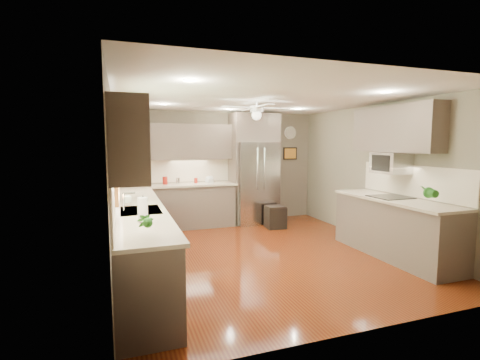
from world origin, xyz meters
TOP-DOWN VIEW (x-y plane):
  - floor at (0.00, 0.00)m, footprint 5.00×5.00m
  - ceiling at (0.00, 0.00)m, footprint 5.00×5.00m
  - wall_back at (0.00, 2.50)m, footprint 4.50×0.00m
  - wall_front at (0.00, -2.50)m, footprint 4.50×0.00m
  - wall_left at (-2.25, 0.00)m, footprint 0.00×5.00m
  - wall_right at (2.25, 0.00)m, footprint 0.00×5.00m
  - canister_a at (-1.28, 2.23)m, footprint 0.11×0.11m
  - canister_b at (-1.02, 2.22)m, footprint 0.09×0.09m
  - canister_d at (-0.63, 2.22)m, footprint 0.10×0.10m
  - soap_bottle at (-2.08, -0.11)m, footprint 0.10×0.10m
  - potted_plant_left at (-1.95, -1.84)m, footprint 0.16×0.11m
  - potted_plant_right at (1.92, -1.42)m, footprint 0.22×0.19m
  - bowl at (-0.33, 2.19)m, footprint 0.31×0.31m
  - left_run at (-1.95, 0.15)m, footprint 0.65×4.70m
  - back_run at (-0.72, 2.20)m, footprint 1.85×0.65m
  - uppers at (-0.74, 0.71)m, footprint 4.50×4.70m
  - window at (-2.22, -0.50)m, footprint 0.05×1.12m
  - sink at (-1.93, -0.50)m, footprint 0.50×0.70m
  - refrigerator at (0.70, 2.16)m, footprint 1.06×0.75m
  - right_run at (1.93, -0.80)m, footprint 0.70×2.20m
  - microwave at (2.03, -0.55)m, footprint 0.43×0.55m
  - ceiling_fan at (-0.00, 0.30)m, footprint 1.18×1.18m
  - recessed_lights at (-0.04, 0.40)m, footprint 2.84×3.14m
  - wall_clock at (1.75, 2.48)m, footprint 0.30×0.03m
  - framed_print at (1.75, 2.48)m, footprint 0.36×0.03m
  - stool at (0.92, 1.51)m, footprint 0.42×0.42m
  - paper_towel at (-1.94, -1.21)m, footprint 0.11×0.11m

SIDE VIEW (x-z plane):
  - floor at x=0.00m, z-range 0.00..0.00m
  - stool at x=0.92m, z-range 0.00..0.47m
  - left_run at x=-1.95m, z-range -0.24..1.21m
  - back_run at x=-0.72m, z-range -0.24..1.21m
  - right_run at x=1.93m, z-range -0.24..1.21m
  - sink at x=-1.93m, z-range 0.75..1.07m
  - bowl at x=-0.33m, z-range 0.94..1.00m
  - canister_d at x=-0.63m, z-range 0.94..1.06m
  - canister_b at x=-1.02m, z-range 0.95..1.07m
  - canister_a at x=-1.28m, z-range 0.94..1.10m
  - soap_bottle at x=-2.08m, z-range 0.94..1.13m
  - paper_towel at x=-1.94m, z-range 0.94..1.22m
  - potted_plant_left at x=-1.95m, z-range 0.94..1.23m
  - potted_plant_right at x=1.92m, z-range 0.94..1.30m
  - refrigerator at x=0.70m, z-range -0.04..2.41m
  - wall_back at x=0.00m, z-range -1.00..3.50m
  - wall_front at x=0.00m, z-range -1.00..3.50m
  - wall_left at x=-2.25m, z-range -1.25..3.75m
  - wall_right at x=2.25m, z-range -1.25..3.75m
  - microwave at x=2.03m, z-range 1.31..1.65m
  - framed_print at x=1.75m, z-range 1.40..1.70m
  - window at x=-2.22m, z-range 1.09..2.01m
  - uppers at x=-0.74m, z-range 1.39..2.35m
  - wall_clock at x=1.75m, z-range 1.90..2.20m
  - ceiling_fan at x=0.00m, z-range 2.17..2.49m
  - recessed_lights at x=-0.04m, z-range 2.49..2.50m
  - ceiling at x=0.00m, z-range 2.50..2.50m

